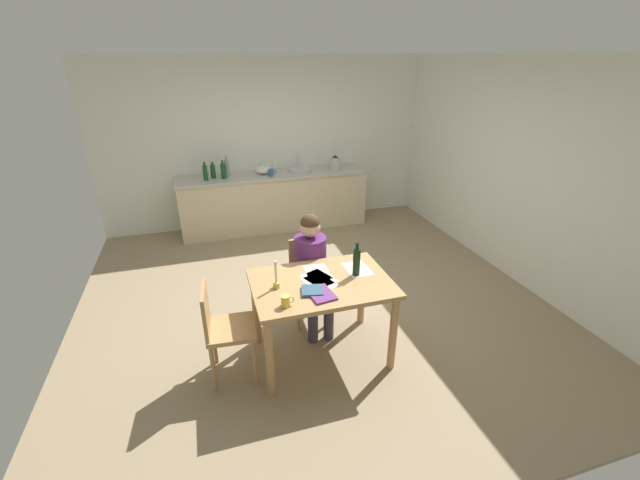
{
  "coord_description": "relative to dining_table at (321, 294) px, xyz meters",
  "views": [
    {
      "loc": [
        -1.09,
        -3.83,
        2.58
      ],
      "look_at": [
        0.01,
        -0.25,
        0.85
      ],
      "focal_mm": 22.58,
      "sensor_mm": 36.0,
      "label": 1
    }
  ],
  "objects": [
    {
      "name": "bottle_sauce",
      "position": [
        -0.5,
        3.21,
        0.37
      ],
      "size": [
        0.07,
        0.07,
        0.32
      ],
      "color": "#8C999E",
      "rests_on": "kitchen_counter"
    },
    {
      "name": "kitchen_counter",
      "position": [
        0.19,
        3.19,
        -0.21
      ],
      "size": [
        2.95,
        0.64,
        0.9
      ],
      "color": "beige",
      "rests_on": "ground"
    },
    {
      "name": "wine_glass_near_sink",
      "position": [
        0.25,
        3.34,
        0.35
      ],
      "size": [
        0.07,
        0.07,
        0.15
      ],
      "color": "silver",
      "rests_on": "kitchen_counter"
    },
    {
      "name": "paper_receipt",
      "position": [
        -0.02,
        -0.01,
        0.13
      ],
      "size": [
        0.3,
        0.35,
        0.0
      ],
      "primitive_type": "cube",
      "rotation": [
        0.0,
        0.0,
        0.33
      ],
      "color": "white",
      "rests_on": "dining_table"
    },
    {
      "name": "paper_letter",
      "position": [
        -0.01,
        0.06,
        0.13
      ],
      "size": [
        0.31,
        0.35,
        0.0
      ],
      "primitive_type": "cube",
      "rotation": [
        0.0,
        0.0,
        0.4
      ],
      "color": "white",
      "rests_on": "dining_table"
    },
    {
      "name": "bottle_wine_red",
      "position": [
        -0.56,
        3.12,
        0.35
      ],
      "size": [
        0.07,
        0.07,
        0.27
      ],
      "color": "#194C23",
      "rests_on": "kitchen_counter"
    },
    {
      "name": "dining_table",
      "position": [
        0.0,
        0.0,
        0.0
      ],
      "size": [
        1.21,
        0.84,
        0.79
      ],
      "color": "tan",
      "rests_on": "ground"
    },
    {
      "name": "paper_envelope",
      "position": [
        0.01,
        0.17,
        0.13
      ],
      "size": [
        0.22,
        0.3,
        0.0
      ],
      "primitive_type": "cube",
      "rotation": [
        0.0,
        0.0,
        -0.02
      ],
      "color": "white",
      "rests_on": "dining_table"
    },
    {
      "name": "wall_right",
      "position": [
        2.79,
        0.95,
        0.64
      ],
      "size": [
        0.12,
        5.2,
        2.6
      ],
      "primitive_type": "cube",
      "color": "silver",
      "rests_on": "ground"
    },
    {
      "name": "wine_bottle_on_table",
      "position": [
        0.33,
        0.03,
        0.26
      ],
      "size": [
        0.07,
        0.07,
        0.32
      ],
      "color": "black",
      "rests_on": "dining_table"
    },
    {
      "name": "teacup_on_counter",
      "position": [
        0.13,
        3.04,
        0.29
      ],
      "size": [
        0.12,
        0.08,
        0.11
      ],
      "color": "#33598C",
      "rests_on": "kitchen_counter"
    },
    {
      "name": "wall_back",
      "position": [
        0.19,
        3.55,
        0.64
      ],
      "size": [
        5.2,
        0.12,
        2.6
      ],
      "primitive_type": "cube",
      "color": "silver",
      "rests_on": "ground"
    },
    {
      "name": "chair_side_empty",
      "position": [
        -0.86,
        -0.02,
        -0.16
      ],
      "size": [
        0.43,
        0.43,
        0.89
      ],
      "color": "tan",
      "rests_on": "ground"
    },
    {
      "name": "ground_plane",
      "position": [
        0.19,
        0.95,
        -0.68
      ],
      "size": [
        5.2,
        5.2,
        0.04
      ],
      "primitive_type": "cube",
      "color": "#937F60"
    },
    {
      "name": "mixing_bowl",
      "position": [
        0.05,
        3.21,
        0.29
      ],
      "size": [
        0.24,
        0.24,
        0.11
      ],
      "primitive_type": "ellipsoid",
      "color": "white",
      "rests_on": "kitchen_counter"
    },
    {
      "name": "paper_bill",
      "position": [
        0.38,
        0.12,
        0.13
      ],
      "size": [
        0.22,
        0.3,
        0.0
      ],
      "primitive_type": "cube",
      "rotation": [
        0.0,
        0.0,
        0.02
      ],
      "color": "white",
      "rests_on": "dining_table"
    },
    {
      "name": "person_seated",
      "position": [
        0.06,
        0.51,
        0.02
      ],
      "size": [
        0.33,
        0.59,
        1.19
      ],
      "color": "#592666",
      "rests_on": "ground"
    },
    {
      "name": "wine_glass_by_kettle",
      "position": [
        0.14,
        3.34,
        0.35
      ],
      "size": [
        0.07,
        0.07,
        0.15
      ],
      "color": "silver",
      "rests_on": "kitchen_counter"
    },
    {
      "name": "bottle_oil",
      "position": [
        -0.82,
        3.1,
        0.35
      ],
      "size": [
        0.07,
        0.07,
        0.27
      ],
      "color": "#194C23",
      "rests_on": "kitchen_counter"
    },
    {
      "name": "wine_glass_back_left",
      "position": [
        0.06,
        3.34,
        0.35
      ],
      "size": [
        0.07,
        0.07,
        0.15
      ],
      "color": "silver",
      "rests_on": "kitchen_counter"
    },
    {
      "name": "candlestick",
      "position": [
        -0.39,
        0.02,
        0.19
      ],
      "size": [
        0.06,
        0.06,
        0.25
      ],
      "color": "gold",
      "rests_on": "dining_table"
    },
    {
      "name": "stovetop_kettle",
      "position": [
        1.21,
        3.19,
        0.34
      ],
      "size": [
        0.18,
        0.18,
        0.22
      ],
      "color": "#B7BABF",
      "rests_on": "kitchen_counter"
    },
    {
      "name": "coffee_mug",
      "position": [
        -0.37,
        -0.27,
        0.17
      ],
      "size": [
        0.11,
        0.07,
        0.09
      ],
      "color": "#F2CC4C",
      "rests_on": "dining_table"
    },
    {
      "name": "book_cookery",
      "position": [
        -0.07,
        -0.2,
        0.13
      ],
      "size": [
        0.22,
        0.28,
        0.02
      ],
      "primitive_type": "cube",
      "rotation": [
        0.0,
        0.0,
        0.14
      ],
      "color": "#693577",
      "rests_on": "dining_table"
    },
    {
      "name": "book_magazine",
      "position": [
        -0.12,
        -0.14,
        0.14
      ],
      "size": [
        0.21,
        0.2,
        0.03
      ],
      "primitive_type": "cube",
      "rotation": [
        0.0,
        0.0,
        -0.22
      ],
      "color": "#2F5168",
      "rests_on": "dining_table"
    },
    {
      "name": "bottle_vinegar",
      "position": [
        -0.71,
        3.19,
        0.34
      ],
      "size": [
        0.07,
        0.07,
        0.24
      ],
      "color": "#194C23",
      "rests_on": "kitchen_counter"
    },
    {
      "name": "sink_unit",
      "position": [
        0.63,
        3.19,
        0.26
      ],
      "size": [
        0.36,
        0.36,
        0.24
      ],
      "color": "#B2B7BC",
      "rests_on": "kitchen_counter"
    },
    {
      "name": "chair_at_table",
      "position": [
        0.06,
        0.66,
        -0.19
      ],
      "size": [
        0.41,
        0.41,
        0.85
      ],
      "color": "tan",
      "rests_on": "ground"
    }
  ]
}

